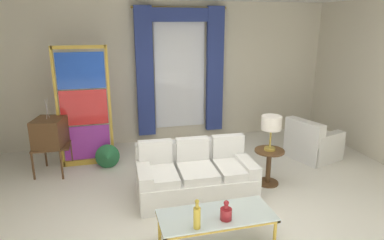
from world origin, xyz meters
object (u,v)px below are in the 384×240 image
couch_white_long (195,176)px  peacock_figurine (108,158)px  armchair_white (312,144)px  stained_glass_divider (84,110)px  bottle_blue_decanter (197,217)px  bottle_crystal_tall (226,213)px  table_lamp_brass (271,124)px  vintage_tv (50,134)px  coffee_table (216,217)px  round_side_table (269,164)px

couch_white_long → peacock_figurine: bearing=135.3°
armchair_white → stained_glass_divider: size_ratio=0.47×
bottle_blue_decanter → bottle_crystal_tall: (0.37, 0.08, -0.06)m
armchair_white → bottle_blue_decanter: bearing=-142.0°
bottle_blue_decanter → table_lamp_brass: (1.63, 1.51, 0.48)m
vintage_tv → table_lamp_brass: 3.75m
bottle_crystal_tall → vintage_tv: size_ratio=0.18×
coffee_table → round_side_table: (1.34, 1.31, -0.02)m
bottle_blue_decanter → table_lamp_brass: table_lamp_brass is taller
bottle_crystal_tall → table_lamp_brass: (1.27, 1.43, 0.54)m
vintage_tv → armchair_white: bearing=-6.6°
bottle_blue_decanter → vintage_tv: size_ratio=0.26×
coffee_table → vintage_tv: bearing=129.0°
armchair_white → stained_glass_divider: stained_glass_divider is taller
armchair_white → peacock_figurine: (-3.88, 0.46, -0.07)m
peacock_figurine → table_lamp_brass: 2.96m
couch_white_long → round_side_table: (1.26, 0.02, 0.05)m
bottle_crystal_tall → stained_glass_divider: 3.46m
bottle_crystal_tall → armchair_white: (2.59, 2.22, -0.21)m
bottle_blue_decanter → round_side_table: (1.63, 1.51, -0.20)m
vintage_tv → round_side_table: size_ratio=2.26×
bottle_blue_decanter → stained_glass_divider: (-1.27, 3.08, 0.51)m
stained_glass_divider → bottle_blue_decanter: bearing=-67.6°
stained_glass_divider → peacock_figurine: bearing=-42.0°
vintage_tv → peacock_figurine: size_ratio=2.24×
vintage_tv → stained_glass_divider: 0.71m
armchair_white → table_lamp_brass: (-1.32, -0.79, 0.74)m
stained_glass_divider → table_lamp_brass: bearing=-28.4°
couch_white_long → peacock_figurine: size_ratio=2.98×
coffee_table → armchair_white: (2.66, 2.10, -0.09)m
vintage_tv → stained_glass_divider: bearing=20.3°
bottle_crystal_tall → vintage_tv: vintage_tv is taller
round_side_table → table_lamp_brass: bearing=90.0°
round_side_table → bottle_crystal_tall: bearing=-131.4°
round_side_table → couch_white_long: bearing=-178.9°
vintage_tv → peacock_figurine: bearing=-5.7°
vintage_tv → stained_glass_divider: size_ratio=0.61×
bottle_blue_decanter → vintage_tv: bearing=123.0°
vintage_tv → armchair_white: size_ratio=1.31×
peacock_figurine → table_lamp_brass: size_ratio=1.05×
armchair_white → table_lamp_brass: bearing=-149.1°
armchair_white → peacock_figurine: size_ratio=1.71×
coffee_table → armchair_white: 3.39m
bottle_crystal_tall → peacock_figurine: (-1.29, 2.69, -0.27)m
vintage_tv → table_lamp_brass: (3.49, -1.35, 0.30)m
bottle_blue_decanter → table_lamp_brass: size_ratio=0.62×
stained_glass_divider → round_side_table: (2.90, -1.57, -0.70)m
bottle_crystal_tall → bottle_blue_decanter: bearing=-167.5°
coffee_table → bottle_blue_decanter: size_ratio=3.89×
coffee_table → bottle_blue_decanter: bearing=-144.8°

